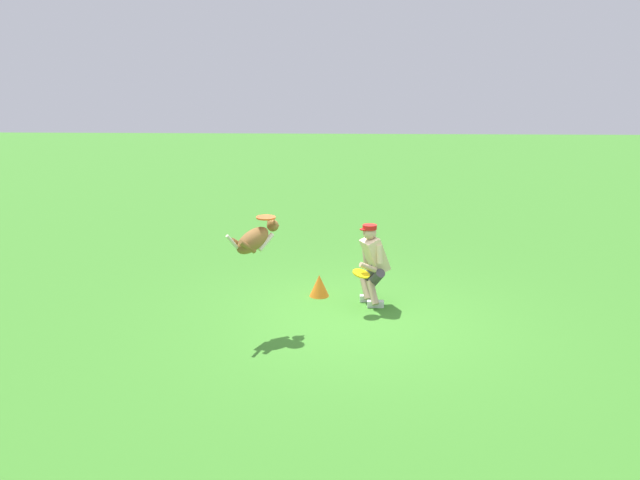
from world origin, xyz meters
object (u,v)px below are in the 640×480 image
person (373,262)px  frisbee_held (361,274)px  dog (255,239)px  frisbee_flying (266,218)px  training_cone (319,285)px

person → frisbee_held: size_ratio=4.80×
person → dog: bearing=9.6°
person → dog: 2.09m
dog → frisbee_held: size_ratio=2.95×
dog → frisbee_flying: frisbee_flying is taller
person → training_cone: (0.85, -0.35, -0.52)m
person → frisbee_flying: size_ratio=4.80×
person → frisbee_held: person is taller
frisbee_flying → training_cone: (-0.68, -1.34, -1.43)m
frisbee_flying → dog: bearing=33.7°
training_cone → frisbee_held: bearing=133.7°
person → training_cone: bearing=-45.8°
person → training_cone: size_ratio=3.59×
frisbee_held → dog: bearing=26.3°
dog → frisbee_held: 1.81m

